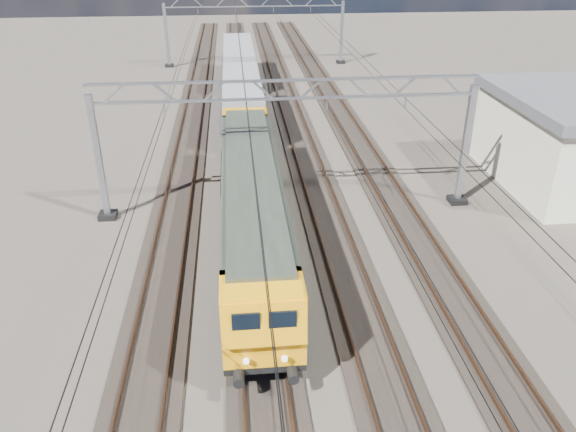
{
  "coord_description": "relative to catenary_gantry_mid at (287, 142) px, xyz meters",
  "views": [
    {
      "loc": [
        -2.6,
        -23.09,
        13.7
      ],
      "look_at": [
        -0.48,
        -1.35,
        2.4
      ],
      "focal_mm": 35.0,
      "sensor_mm": 36.0,
      "label": 1
    }
  ],
  "objects": [
    {
      "name": "ground",
      "position": [
        -0.0,
        -4.0,
        -3.91
      ],
      "size": [
        160.0,
        160.0,
        0.0
      ],
      "primitive_type": "plane",
      "color": "black",
      "rests_on": "ground"
    },
    {
      "name": "track_outer_west",
      "position": [
        -6.0,
        -4.0,
        -3.83
      ],
      "size": [
        2.6,
        140.0,
        0.3
      ],
      "color": "black",
      "rests_on": "ground"
    },
    {
      "name": "track_loco",
      "position": [
        -2.0,
        -4.0,
        -3.83
      ],
      "size": [
        2.6,
        140.0,
        0.3
      ],
      "color": "black",
      "rests_on": "ground"
    },
    {
      "name": "track_inner_east",
      "position": [
        2.0,
        -4.0,
        -3.83
      ],
      "size": [
        2.6,
        140.0,
        0.3
      ],
      "color": "black",
      "rests_on": "ground"
    },
    {
      "name": "track_outer_east",
      "position": [
        6.0,
        -4.0,
        -3.83
      ],
      "size": [
        2.6,
        140.0,
        0.3
      ],
      "color": "black",
      "rests_on": "ground"
    },
    {
      "name": "catenary_gantry_mid",
      "position": [
        0.0,
        0.0,
        0.0
      ],
      "size": [
        19.9,
        0.9,
        7.11
      ],
      "color": "#979AA4",
      "rests_on": "ground"
    },
    {
      "name": "catenary_gantry_far",
      "position": [
        0.0,
        36.0,
        0.0
      ],
      "size": [
        19.9,
        0.9,
        7.11
      ],
      "color": "#979AA4",
      "rests_on": "ground"
    },
    {
      "name": "overhead_wires",
      "position": [
        -0.0,
        4.0,
        1.84
      ],
      "size": [
        12.03,
        140.0,
        0.53
      ],
      "color": "black",
      "rests_on": "ground"
    },
    {
      "name": "locomotive",
      "position": [
        -2.0,
        -3.5,
        -1.58
      ],
      "size": [
        2.76,
        21.1,
        3.62
      ],
      "color": "black",
      "rests_on": "ground"
    },
    {
      "name": "hopper_wagon_lead",
      "position": [
        -2.0,
        14.19,
        -1.67
      ],
      "size": [
        3.38,
        13.0,
        3.25
      ],
      "color": "black",
      "rests_on": "ground"
    },
    {
      "name": "hopper_wagon_mid",
      "position": [
        -2.0,
        28.39,
        -1.67
      ],
      "size": [
        3.38,
        13.0,
        3.25
      ],
      "color": "black",
      "rests_on": "ground"
    }
  ]
}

